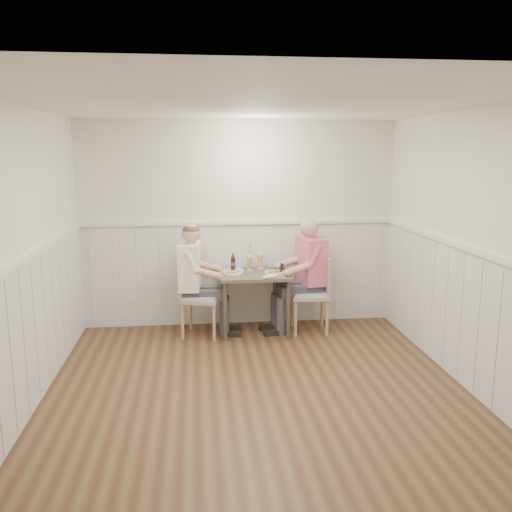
# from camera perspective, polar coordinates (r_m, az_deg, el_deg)

# --- Properties ---
(ground_plane) EXTENTS (4.50, 4.50, 0.00)m
(ground_plane) POSITION_cam_1_polar(r_m,az_deg,el_deg) (5.12, 0.34, -14.65)
(ground_plane) COLOR #4B2C1A
(room_shell) EXTENTS (4.04, 4.54, 2.60)m
(room_shell) POSITION_cam_1_polar(r_m,az_deg,el_deg) (4.67, 0.36, 2.40)
(room_shell) COLOR white
(room_shell) RESTS_ON ground
(wainscot) EXTENTS (4.00, 4.49, 1.34)m
(wainscot) POSITION_cam_1_polar(r_m,az_deg,el_deg) (5.51, -0.49, -5.09)
(wainscot) COLOR silver
(wainscot) RESTS_ON ground
(dining_table) EXTENTS (0.85, 0.70, 0.75)m
(dining_table) POSITION_cam_1_polar(r_m,az_deg,el_deg) (6.65, -0.19, -2.69)
(dining_table) COLOR #4B3A30
(dining_table) RESTS_ON ground
(chair_right) EXTENTS (0.48, 0.48, 0.95)m
(chair_right) POSITION_cam_1_polar(r_m,az_deg,el_deg) (6.75, 6.17, -3.65)
(chair_right) COLOR tan
(chair_right) RESTS_ON ground
(chair_left) EXTENTS (0.55, 0.55, 0.95)m
(chair_left) POSITION_cam_1_polar(r_m,az_deg,el_deg) (6.61, -6.25, -3.96)
(chair_left) COLOR tan
(chair_left) RESTS_ON ground
(man_in_pink) EXTENTS (0.72, 0.51, 1.44)m
(man_in_pink) POSITION_cam_1_polar(r_m,az_deg,el_deg) (6.79, 5.44, -2.82)
(man_in_pink) COLOR #3F3F47
(man_in_pink) RESTS_ON ground
(diner_cream) EXTENTS (0.67, 0.46, 1.39)m
(diner_cream) POSITION_cam_1_polar(r_m,az_deg,el_deg) (6.61, -6.59, -3.38)
(diner_cream) COLOR #3F3F47
(diner_cream) RESTS_ON ground
(plate_man) EXTENTS (0.25, 0.25, 0.06)m
(plate_man) POSITION_cam_1_polar(r_m,az_deg,el_deg) (6.62, 1.94, -1.63)
(plate_man) COLOR white
(plate_man) RESTS_ON dining_table
(plate_diner) EXTENTS (0.23, 0.23, 0.06)m
(plate_diner) POSITION_cam_1_polar(r_m,az_deg,el_deg) (6.59, -2.53, -1.71)
(plate_diner) COLOR white
(plate_diner) RESTS_ON dining_table
(beer_glass_a) EXTENTS (0.08, 0.08, 0.20)m
(beer_glass_a) POSITION_cam_1_polar(r_m,az_deg,el_deg) (6.84, 0.46, -0.21)
(beer_glass_a) COLOR silver
(beer_glass_a) RESTS_ON dining_table
(beer_glass_b) EXTENTS (0.08, 0.08, 0.20)m
(beer_glass_b) POSITION_cam_1_polar(r_m,az_deg,el_deg) (6.73, -0.69, -0.43)
(beer_glass_b) COLOR silver
(beer_glass_b) RESTS_ON dining_table
(beer_bottle) EXTENTS (0.06, 0.06, 0.21)m
(beer_bottle) POSITION_cam_1_polar(r_m,az_deg,el_deg) (6.76, -2.42, -0.72)
(beer_bottle) COLOR #32180B
(beer_bottle) RESTS_ON dining_table
(rolled_napkin) EXTENTS (0.18, 0.11, 0.04)m
(rolled_napkin) POSITION_cam_1_polar(r_m,az_deg,el_deg) (6.34, 1.42, -2.20)
(rolled_napkin) COLOR white
(rolled_napkin) RESTS_ON dining_table
(grass_vase) EXTENTS (0.04, 0.04, 0.38)m
(grass_vase) POSITION_cam_1_polar(r_m,az_deg,el_deg) (6.81, -0.83, 0.02)
(grass_vase) COLOR silver
(grass_vase) RESTS_ON dining_table
(gingham_mat) EXTENTS (0.35, 0.30, 0.01)m
(gingham_mat) POSITION_cam_1_polar(r_m,az_deg,el_deg) (6.79, -2.65, -1.46)
(gingham_mat) COLOR #6A85B6
(gingham_mat) RESTS_ON dining_table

